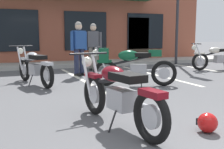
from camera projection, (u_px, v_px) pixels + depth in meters
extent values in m
plane|color=#515154|center=(127.00, 104.00, 5.15)|extent=(80.00, 80.00, 0.00)
cube|color=#A8A59E|center=(56.00, 65.00, 11.40)|extent=(22.00, 1.80, 0.14)
cube|color=brown|center=(41.00, 24.00, 14.74)|extent=(15.14, 6.24, 3.73)
cube|color=black|center=(14.00, 31.00, 11.33)|extent=(1.94, 0.06, 1.70)
cube|color=black|center=(86.00, 31.00, 12.46)|extent=(1.94, 0.06, 1.70)
cube|color=black|center=(146.00, 31.00, 13.58)|extent=(1.94, 0.06, 1.70)
cube|color=#33281E|center=(139.00, 40.00, 13.50)|extent=(1.10, 0.06, 2.10)
cube|color=silver|center=(80.00, 79.00, 8.10)|extent=(0.12, 4.80, 0.01)
cube|color=silver|center=(153.00, 74.00, 9.02)|extent=(0.12, 4.80, 0.01)
cube|color=silver|center=(214.00, 71.00, 9.94)|extent=(0.12, 4.80, 0.01)
torus|color=black|center=(151.00, 117.00, 3.21)|extent=(0.19, 0.65, 0.64)
cylinder|color=#B7B7BC|center=(151.00, 117.00, 3.21)|extent=(0.10, 0.29, 0.29)
torus|color=black|center=(94.00, 94.00, 4.44)|extent=(0.19, 0.65, 0.64)
cylinder|color=#B7B7BC|center=(94.00, 94.00, 4.44)|extent=(0.10, 0.29, 0.29)
cylinder|color=silver|center=(86.00, 74.00, 4.43)|extent=(0.09, 0.33, 0.66)
cylinder|color=silver|center=(96.00, 73.00, 4.52)|extent=(0.09, 0.33, 0.66)
cylinder|color=black|center=(89.00, 54.00, 4.50)|extent=(0.66, 0.13, 0.03)
sphere|color=silver|center=(87.00, 62.00, 4.59)|extent=(0.19, 0.19, 0.17)
cube|color=maroon|center=(93.00, 75.00, 4.43)|extent=(0.19, 0.38, 0.06)
cube|color=#9E9EA3|center=(121.00, 99.00, 3.74)|extent=(0.30, 0.43, 0.28)
cylinder|color=silver|center=(146.00, 107.00, 3.50)|extent=(0.15, 0.55, 0.07)
cylinder|color=black|center=(114.00, 80.00, 3.88)|extent=(0.20, 0.94, 0.26)
ellipsoid|color=maroon|center=(113.00, 74.00, 3.89)|extent=(0.33, 0.51, 0.22)
cube|color=black|center=(127.00, 77.00, 3.58)|extent=(0.35, 0.56, 0.10)
cube|color=maroon|center=(153.00, 93.00, 3.15)|extent=(0.21, 0.38, 0.08)
cylinder|color=black|center=(112.00, 121.00, 3.63)|extent=(0.14, 0.04, 0.29)
torus|color=black|center=(200.00, 62.00, 10.01)|extent=(0.65, 0.21, 0.64)
cylinder|color=#B7B7BC|center=(200.00, 62.00, 10.01)|extent=(0.29, 0.11, 0.29)
cylinder|color=silver|center=(199.00, 53.00, 9.85)|extent=(0.33, 0.10, 0.66)
cylinder|color=silver|center=(197.00, 53.00, 10.03)|extent=(0.33, 0.10, 0.66)
cylinder|color=black|center=(196.00, 44.00, 9.88)|extent=(0.15, 0.66, 0.03)
sphere|color=silver|center=(194.00, 48.00, 9.88)|extent=(0.20, 0.20, 0.17)
cube|color=beige|center=(199.00, 53.00, 9.96)|extent=(0.38, 0.20, 0.06)
cube|color=#9E9EA3|center=(220.00, 59.00, 10.16)|extent=(0.44, 0.31, 0.28)
cylinder|color=black|center=(216.00, 52.00, 10.08)|extent=(0.94, 0.23, 0.26)
ellipsoid|color=beige|center=(215.00, 50.00, 10.07)|extent=(0.52, 0.34, 0.22)
cube|color=black|center=(224.00, 50.00, 10.14)|extent=(0.56, 0.37, 0.10)
cylinder|color=black|center=(224.00, 67.00, 10.03)|extent=(0.05, 0.14, 0.29)
torus|color=black|center=(164.00, 73.00, 6.91)|extent=(0.63, 0.35, 0.64)
cylinder|color=#B7B7BC|center=(164.00, 73.00, 6.91)|extent=(0.29, 0.17, 0.29)
torus|color=black|center=(106.00, 73.00, 6.96)|extent=(0.63, 0.35, 0.64)
cylinder|color=#B7B7BC|center=(106.00, 73.00, 6.96)|extent=(0.29, 0.17, 0.29)
cylinder|color=silver|center=(102.00, 61.00, 6.83)|extent=(0.31, 0.17, 0.66)
cylinder|color=silver|center=(102.00, 60.00, 7.00)|extent=(0.31, 0.17, 0.66)
cylinder|color=black|center=(99.00, 47.00, 6.87)|extent=(0.30, 0.62, 0.03)
sphere|color=silver|center=(96.00, 53.00, 6.89)|extent=(0.22, 0.22, 0.17)
cube|color=#0F4C2D|center=(104.00, 61.00, 6.92)|extent=(0.39, 0.27, 0.06)
cube|color=#9E9EA3|center=(138.00, 70.00, 6.92)|extent=(0.46, 0.38, 0.28)
cylinder|color=silver|center=(152.00, 71.00, 7.05)|extent=(0.53, 0.29, 0.07)
cylinder|color=black|center=(130.00, 60.00, 6.89)|extent=(0.89, 0.44, 0.26)
ellipsoid|color=#0F4C2D|center=(129.00, 55.00, 6.88)|extent=(0.60, 0.48, 0.26)
cube|color=#0F4C2D|center=(104.00, 55.00, 6.90)|extent=(0.33, 0.35, 0.36)
cube|color=black|center=(142.00, 55.00, 6.86)|extent=(0.46, 0.38, 0.10)
cube|color=#0F4C2D|center=(155.00, 53.00, 6.85)|extent=(0.37, 0.31, 0.16)
cylinder|color=black|center=(141.00, 81.00, 6.78)|extent=(0.08, 0.13, 0.29)
torus|color=black|center=(47.00, 75.00, 6.55)|extent=(0.27, 0.64, 0.64)
cylinder|color=#B7B7BC|center=(47.00, 75.00, 6.55)|extent=(0.14, 0.29, 0.29)
torus|color=black|center=(25.00, 69.00, 7.68)|extent=(0.27, 0.64, 0.64)
cylinder|color=#B7B7BC|center=(25.00, 69.00, 7.68)|extent=(0.14, 0.29, 0.29)
cylinder|color=silver|center=(20.00, 58.00, 7.66)|extent=(0.13, 0.32, 0.66)
cylinder|color=silver|center=(26.00, 58.00, 7.77)|extent=(0.13, 0.32, 0.66)
cylinder|color=black|center=(21.00, 46.00, 7.73)|extent=(0.64, 0.21, 0.03)
sphere|color=silver|center=(20.00, 51.00, 7.81)|extent=(0.21, 0.21, 0.17)
cube|color=silver|center=(24.00, 59.00, 7.67)|extent=(0.23, 0.38, 0.06)
cube|color=#9E9EA3|center=(36.00, 69.00, 7.04)|extent=(0.34, 0.45, 0.28)
cylinder|color=silver|center=(48.00, 72.00, 6.84)|extent=(0.22, 0.55, 0.07)
cylinder|color=black|center=(33.00, 59.00, 7.17)|extent=(0.31, 0.92, 0.26)
ellipsoid|color=silver|center=(32.00, 56.00, 7.17)|extent=(0.38, 0.53, 0.22)
cube|color=black|center=(38.00, 57.00, 6.89)|extent=(0.41, 0.58, 0.10)
cube|color=silver|center=(47.00, 64.00, 6.50)|extent=(0.25, 0.39, 0.08)
cylinder|color=black|center=(31.00, 81.00, 6.92)|extent=(0.14, 0.06, 0.29)
cube|color=black|center=(96.00, 69.00, 10.03)|extent=(0.19, 0.26, 0.08)
cube|color=black|center=(91.00, 69.00, 10.03)|extent=(0.19, 0.26, 0.08)
cylinder|color=slate|center=(96.00, 58.00, 10.01)|extent=(0.20, 0.20, 0.80)
cylinder|color=slate|center=(91.00, 58.00, 10.01)|extent=(0.20, 0.20, 0.80)
cube|color=#4C4C51|center=(93.00, 39.00, 9.92)|extent=(0.44, 0.35, 0.56)
cylinder|color=#4C4C51|center=(100.00, 40.00, 9.92)|extent=(0.13, 0.13, 0.58)
cylinder|color=#4C4C51|center=(86.00, 40.00, 9.93)|extent=(0.13, 0.13, 0.58)
sphere|color=beige|center=(93.00, 28.00, 9.86)|extent=(0.29, 0.29, 0.22)
sphere|color=gray|center=(93.00, 26.00, 9.87)|extent=(0.28, 0.28, 0.21)
cube|color=black|center=(83.00, 74.00, 8.83)|extent=(0.18, 0.26, 0.08)
cube|color=black|center=(77.00, 75.00, 8.70)|extent=(0.18, 0.26, 0.08)
cylinder|color=#232842|center=(82.00, 61.00, 8.80)|extent=(0.19, 0.19, 0.80)
cylinder|color=#232842|center=(76.00, 61.00, 8.67)|extent=(0.19, 0.19, 0.80)
cube|color=#23478C|center=(79.00, 40.00, 8.64)|extent=(0.43, 0.34, 0.56)
cylinder|color=#23478C|center=(85.00, 41.00, 8.81)|extent=(0.13, 0.13, 0.58)
cylinder|color=#23478C|center=(72.00, 41.00, 8.48)|extent=(0.13, 0.13, 0.58)
sphere|color=beige|center=(79.00, 27.00, 8.59)|extent=(0.28, 0.28, 0.22)
sphere|color=gray|center=(78.00, 25.00, 8.59)|extent=(0.27, 0.27, 0.21)
sphere|color=#B71414|center=(208.00, 123.00, 3.61)|extent=(0.26, 0.26, 0.26)
cube|color=black|center=(202.00, 121.00, 3.70)|extent=(0.18, 0.03, 0.09)
cylinder|color=#2D2D33|center=(178.00, 10.00, 11.95)|extent=(0.12, 0.12, 4.71)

